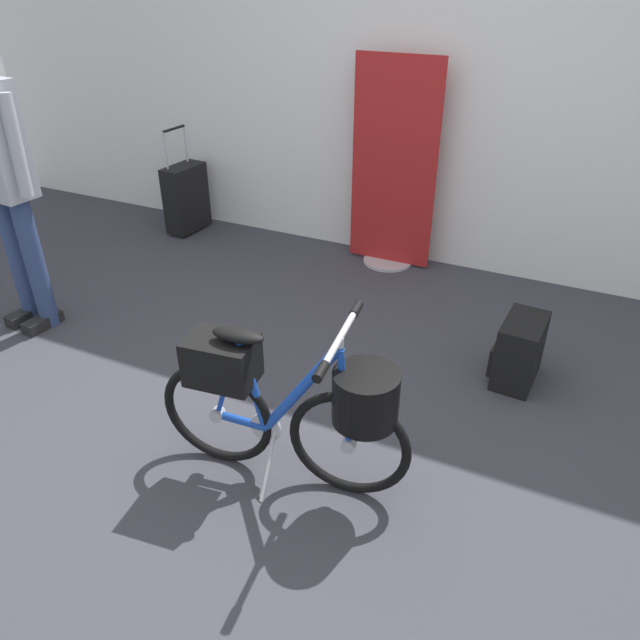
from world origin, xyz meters
The scene contains 7 objects.
ground_plane centered at (0.00, 0.00, 0.00)m, with size 8.07×8.07×0.00m, color #38383F.
back_wall centered at (0.00, 2.25, 1.55)m, with size 8.07×0.10×3.10m, color white.
floor_banner_stand centered at (-0.27, 2.04, 0.63)m, with size 0.60×0.36×1.43m.
folding_bike_foreground centered at (0.08, -0.18, 0.42)m, with size 1.10×0.53×0.78m.
visitor_near_wall centered at (-1.94, 0.33, 0.95)m, with size 0.53×0.30×1.66m.
rolling_suitcase centered at (-1.96, 1.92, 0.28)m, with size 0.21×0.37×0.83m.
backpack_on_floor centered at (0.83, 0.96, 0.18)m, with size 0.25×0.35×0.36m.
Camera 1 is at (1.01, -1.87, 1.96)m, focal length 34.14 mm.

